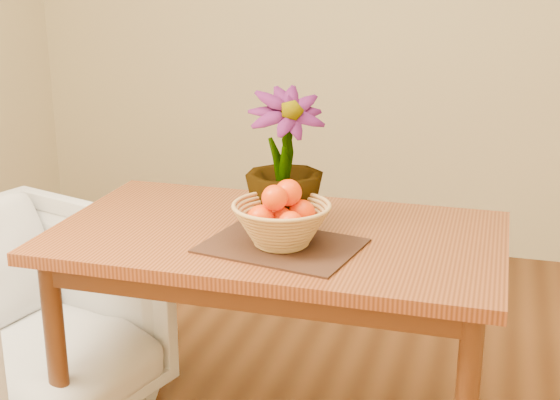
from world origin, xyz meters
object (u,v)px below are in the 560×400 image
(armchair, at_px, (18,314))
(wicker_basket, at_px, (282,226))
(potted_plant, at_px, (284,160))
(table, at_px, (277,257))

(armchair, bearing_deg, wicker_basket, -72.91)
(armchair, bearing_deg, potted_plant, -62.03)
(wicker_basket, bearing_deg, table, 112.01)
(table, height_order, potted_plant, potted_plant)
(table, height_order, wicker_basket, wicker_basket)
(wicker_basket, relative_size, armchair, 0.37)
(potted_plant, distance_m, armchair, 1.08)
(potted_plant, xyz_separation_m, armchair, (-0.90, -0.17, -0.57))
(wicker_basket, xyz_separation_m, potted_plant, (-0.04, 0.17, 0.15))
(table, distance_m, wicker_basket, 0.21)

